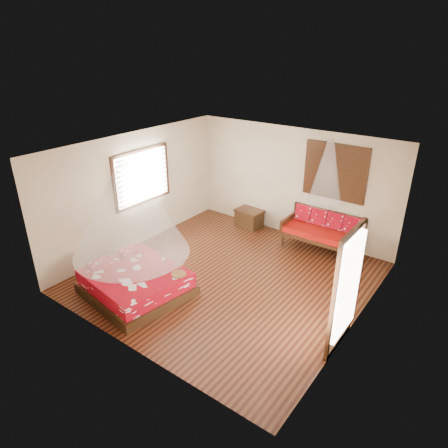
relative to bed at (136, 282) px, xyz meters
The scene contains 10 objects.
room 2.28m from the bed, 54.34° to the left, with size 5.54×5.54×2.84m.
bed is the anchor object (origin of this frame).
daybed 4.58m from the bed, 60.67° to the left, with size 1.86×0.83×0.96m.
storage_chest 4.05m from the bed, 88.96° to the left, with size 0.75×0.58×0.49m.
shutter_panel 5.13m from the bed, 62.59° to the left, with size 1.52×0.06×1.32m.
window_left 2.79m from the bed, 131.00° to the left, with size 0.10×1.74×1.34m.
glazed_door 4.07m from the bed, 14.49° to the left, with size 0.08×1.02×2.16m.
wine_tray 0.96m from the bed, 29.21° to the left, with size 0.29×0.29×0.23m.
mosquito_net_main 1.60m from the bed, ahead, with size 2.21×2.21×1.80m, color white.
mosquito_net_daybed 4.78m from the bed, 59.82° to the left, with size 0.77×0.77×1.50m, color white.
Camera 1 is at (4.34, -6.00, 4.67)m, focal length 32.00 mm.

